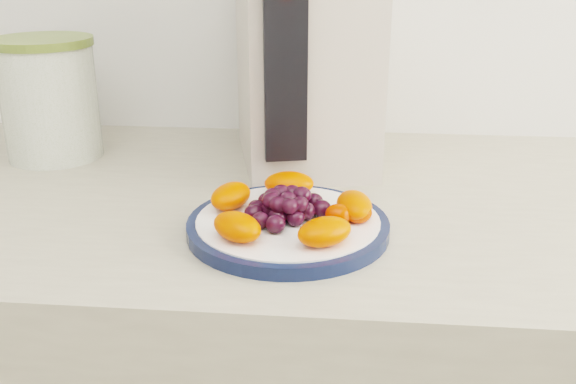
{
  "coord_description": "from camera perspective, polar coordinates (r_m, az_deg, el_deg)",
  "views": [
    {
      "loc": [
        0.18,
        0.41,
        1.21
      ],
      "look_at": [
        0.12,
        1.08,
        0.95
      ],
      "focal_mm": 40.0,
      "sensor_mm": 36.0,
      "label": 1
    }
  ],
  "objects": [
    {
      "name": "fruit_plate",
      "position": [
        0.72,
        0.16,
        -1.35
      ],
      "size": [
        0.2,
        0.19,
        0.03
      ],
      "color": "#FF3600",
      "rests_on": "plate_face"
    },
    {
      "name": "appliance_body",
      "position": [
        0.95,
        1.45,
        11.99
      ],
      "size": [
        0.23,
        0.28,
        0.31
      ],
      "primitive_type": "cube",
      "rotation": [
        0.0,
        0.0,
        0.23
      ],
      "color": "#B6AA9C",
      "rests_on": "counter"
    },
    {
      "name": "appliance_panel",
      "position": [
        0.81,
        -0.23,
        10.74
      ],
      "size": [
        0.06,
        0.03,
        0.23
      ],
      "primitive_type": "cube",
      "rotation": [
        0.0,
        0.0,
        0.23
      ],
      "color": "black",
      "rests_on": "appliance_body"
    },
    {
      "name": "canister",
      "position": [
        1.04,
        -20.39,
        7.46
      ],
      "size": [
        0.16,
        0.16,
        0.17
      ],
      "primitive_type": "cylinder",
      "rotation": [
        0.0,
        0.0,
        -0.16
      ],
      "color": "#435C1C",
      "rests_on": "counter"
    },
    {
      "name": "plate_face",
      "position": [
        0.73,
        0.0,
        -3.02
      ],
      "size": [
        0.21,
        0.21,
        0.02
      ],
      "primitive_type": "cylinder",
      "color": "white",
      "rests_on": "counter"
    },
    {
      "name": "canister_lid",
      "position": [
        1.02,
        -21.06,
        12.37
      ],
      "size": [
        0.17,
        0.17,
        0.01
      ],
      "primitive_type": "cylinder",
      "rotation": [
        0.0,
        0.0,
        -0.16
      ],
      "color": "#5F6E2F",
      "rests_on": "canister"
    },
    {
      "name": "plate_rim",
      "position": [
        0.73,
        0.0,
        -3.09
      ],
      "size": [
        0.23,
        0.23,
        0.01
      ],
      "primitive_type": "cylinder",
      "color": "#0F1A3A",
      "rests_on": "counter"
    }
  ]
}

